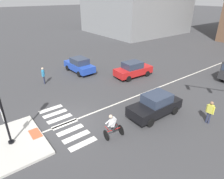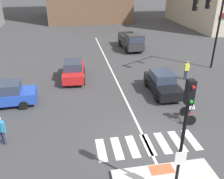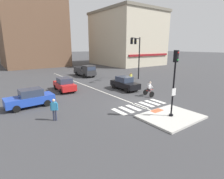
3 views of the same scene
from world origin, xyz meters
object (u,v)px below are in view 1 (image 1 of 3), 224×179
object	(u,v)px
car_blue_cross_left	(79,65)
pedestrian_waiting_far_side	(210,111)
cyclist	(113,126)
car_red_westbound_far	(133,69)
pedestrian_at_curb_left	(43,74)
car_black_eastbound_mid	(155,105)

from	to	relation	value
car_blue_cross_left	pedestrian_waiting_far_side	bearing A→B (deg)	8.60
car_blue_cross_left	cyclist	xyz separation A→B (m)	(11.29, -3.96, 0.06)
car_blue_cross_left	car_red_westbound_far	bearing A→B (deg)	39.16
car_blue_cross_left	cyclist	world-z (taller)	cyclist
pedestrian_at_curb_left	car_black_eastbound_mid	bearing A→B (deg)	22.91
cyclist	pedestrian_waiting_far_side	distance (m)	6.67
car_red_westbound_far	car_blue_cross_left	bearing A→B (deg)	-140.84
cyclist	pedestrian_waiting_far_side	xyz separation A→B (m)	(2.73, 6.08, 0.11)
car_red_westbound_far	pedestrian_waiting_far_side	xyz separation A→B (m)	(9.33, -1.70, 0.17)
car_black_eastbound_mid	car_red_westbound_far	xyz separation A→B (m)	(-6.44, 3.81, 0.00)
cyclist	pedestrian_at_curb_left	xyz separation A→B (m)	(-10.51, -0.40, 0.11)
car_red_westbound_far	pedestrian_at_curb_left	distance (m)	9.07
pedestrian_waiting_far_side	cyclist	bearing A→B (deg)	-114.18
car_red_westbound_far	pedestrian_waiting_far_side	size ratio (longest dim) A/B	2.51
pedestrian_at_curb_left	pedestrian_waiting_far_side	size ratio (longest dim) A/B	1.00
pedestrian_at_curb_left	pedestrian_waiting_far_side	xyz separation A→B (m)	(13.24, 6.48, 0.00)
car_black_eastbound_mid	car_red_westbound_far	world-z (taller)	same
car_black_eastbound_mid	pedestrian_waiting_far_side	distance (m)	3.59
cyclist	car_black_eastbound_mid	bearing A→B (deg)	92.39
cyclist	pedestrian_at_curb_left	bearing A→B (deg)	-177.82
car_blue_cross_left	pedestrian_waiting_far_side	xyz separation A→B (m)	(14.02, 2.12, 0.17)
cyclist	car_blue_cross_left	bearing A→B (deg)	160.68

